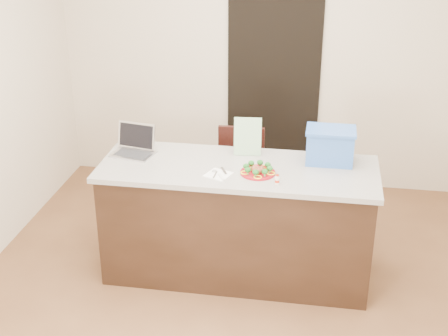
% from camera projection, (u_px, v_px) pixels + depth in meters
% --- Properties ---
extents(ground, '(4.00, 4.00, 0.00)m').
position_uv_depth(ground, '(232.00, 289.00, 4.76)').
color(ground, brown).
rests_on(ground, ground).
extents(room_shell, '(4.00, 4.00, 4.00)m').
position_uv_depth(room_shell, '(234.00, 85.00, 4.09)').
color(room_shell, white).
rests_on(room_shell, ground).
extents(doorway, '(0.90, 0.02, 2.00)m').
position_uv_depth(doorway, '(273.00, 88.00, 6.11)').
color(doorway, black).
rests_on(doorway, ground).
extents(island, '(2.06, 0.76, 0.92)m').
position_uv_depth(island, '(237.00, 221.00, 4.79)').
color(island, black).
rests_on(island, ground).
extents(plate, '(0.25, 0.25, 0.02)m').
position_uv_depth(plate, '(258.00, 172.00, 4.49)').
color(plate, maroon).
rests_on(plate, island).
extents(meatballs, '(0.10, 0.10, 0.04)m').
position_uv_depth(meatballs, '(258.00, 169.00, 4.48)').
color(meatballs, brown).
rests_on(meatballs, plate).
extents(broccoli, '(0.22, 0.22, 0.04)m').
position_uv_depth(broccoli, '(258.00, 167.00, 4.47)').
color(broccoli, '#144D17').
rests_on(broccoli, plate).
extents(pepper_rings, '(0.25, 0.24, 0.01)m').
position_uv_depth(pepper_rings, '(258.00, 171.00, 4.49)').
color(pepper_rings, yellow).
rests_on(pepper_rings, plate).
extents(napkin, '(0.22, 0.22, 0.01)m').
position_uv_depth(napkin, '(218.00, 175.00, 4.47)').
color(napkin, white).
rests_on(napkin, island).
extents(fork, '(0.03, 0.14, 0.00)m').
position_uv_depth(fork, '(216.00, 173.00, 4.48)').
color(fork, '#A9A8AD').
rests_on(fork, napkin).
extents(knife, '(0.07, 0.22, 0.01)m').
position_uv_depth(knife, '(222.00, 175.00, 4.44)').
color(knife, silver).
rests_on(knife, napkin).
extents(yogurt_bottle, '(0.03, 0.03, 0.07)m').
position_uv_depth(yogurt_bottle, '(277.00, 180.00, 4.33)').
color(yogurt_bottle, white).
rests_on(yogurt_bottle, island).
extents(laptop, '(0.35, 0.30, 0.22)m').
position_uv_depth(laptop, '(135.00, 145.00, 4.82)').
color(laptop, '#B9B9BF').
rests_on(laptop, island).
extents(leaflet, '(0.21, 0.06, 0.30)m').
position_uv_depth(leaflet, '(248.00, 137.00, 4.75)').
color(leaflet, silver).
rests_on(leaflet, island).
extents(blue_box, '(0.37, 0.26, 0.26)m').
position_uv_depth(blue_box, '(330.00, 145.00, 4.63)').
color(blue_box, '#315EB1').
rests_on(blue_box, island).
extents(chair, '(0.41, 0.41, 0.91)m').
position_uv_depth(chair, '(239.00, 173.00, 5.45)').
color(chair, '#34130F').
rests_on(chair, ground).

